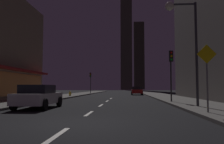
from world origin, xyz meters
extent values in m
cube|color=black|center=(0.00, 32.00, -0.05)|extent=(78.00, 136.00, 0.10)
cube|color=#605E59|center=(7.00, 32.00, 0.07)|extent=(4.00, 76.00, 0.15)
cube|color=#605E59|center=(-7.00, 32.00, 0.07)|extent=(4.00, 76.00, 0.15)
cube|color=silver|center=(0.00, -2.00, 0.01)|extent=(0.16, 2.20, 0.01)
cube|color=silver|center=(0.00, 3.20, 0.01)|extent=(0.16, 2.20, 0.01)
cube|color=silver|center=(0.00, 8.40, 0.01)|extent=(0.16, 2.20, 0.01)
cube|color=silver|center=(0.00, 13.60, 0.01)|extent=(0.16, 2.20, 0.01)
cube|color=silver|center=(0.00, 18.80, 0.01)|extent=(0.16, 2.20, 0.01)
cube|color=maroon|center=(-8.60, 10.79, 3.00)|extent=(0.90, 19.09, 0.20)
cube|color=#444033|center=(1.64, 117.19, 38.87)|extent=(6.17, 7.94, 77.74)
cube|color=#2E2C23|center=(10.31, 150.22, 23.19)|extent=(7.09, 7.10, 46.37)
cube|color=silver|center=(-3.60, 5.85, 0.61)|extent=(1.80, 4.20, 0.65)
cube|color=black|center=(-3.60, 5.65, 1.17)|extent=(1.64, 2.00, 0.55)
cylinder|color=black|center=(-4.48, 7.25, 0.34)|extent=(0.22, 0.68, 0.68)
cylinder|color=black|center=(-2.72, 7.25, 0.34)|extent=(0.22, 0.68, 0.68)
cylinder|color=black|center=(-4.48, 4.45, 0.34)|extent=(0.22, 0.68, 0.68)
cylinder|color=black|center=(-2.72, 4.45, 0.34)|extent=(0.22, 0.68, 0.68)
sphere|color=white|center=(-4.15, 7.90, 0.67)|extent=(0.18, 0.18, 0.18)
sphere|color=white|center=(-3.05, 7.90, 0.67)|extent=(0.18, 0.18, 0.18)
cube|color=#B21919|center=(3.60, 32.38, 0.61)|extent=(1.80, 4.20, 0.65)
cube|color=black|center=(3.60, 32.18, 1.17)|extent=(1.64, 2.00, 0.55)
cylinder|color=black|center=(2.72, 33.78, 0.34)|extent=(0.22, 0.68, 0.68)
cylinder|color=black|center=(4.48, 33.78, 0.34)|extent=(0.22, 0.68, 0.68)
cylinder|color=black|center=(2.72, 30.98, 0.34)|extent=(0.22, 0.68, 0.68)
cylinder|color=black|center=(4.48, 30.98, 0.34)|extent=(0.22, 0.68, 0.68)
sphere|color=white|center=(3.05, 34.43, 0.67)|extent=(0.18, 0.18, 0.18)
sphere|color=white|center=(4.15, 34.43, 0.67)|extent=(0.18, 0.18, 0.18)
cylinder|color=gold|center=(-5.90, 22.83, 0.43)|extent=(0.22, 0.22, 0.55)
sphere|color=gold|center=(-5.90, 22.83, 0.70)|extent=(0.21, 0.21, 0.21)
cylinder|color=gold|center=(-5.90, 22.83, 0.18)|extent=(0.30, 0.30, 0.06)
cylinder|color=gold|center=(-6.06, 22.83, 0.45)|extent=(0.10, 0.10, 0.10)
cylinder|color=gold|center=(-5.74, 22.83, 0.45)|extent=(0.10, 0.10, 0.10)
cylinder|color=#2D2D2D|center=(5.50, 11.00, 2.25)|extent=(0.12, 0.12, 4.20)
cube|color=black|center=(5.50, 10.80, 3.85)|extent=(0.32, 0.24, 0.90)
sphere|color=red|center=(5.50, 10.67, 4.13)|extent=(0.18, 0.18, 0.18)
sphere|color=#F2B20C|center=(5.50, 10.67, 3.85)|extent=(0.18, 0.18, 0.18)
sphere|color=#19D833|center=(5.50, 10.67, 3.57)|extent=(0.18, 0.18, 0.18)
cylinder|color=#2D2D2D|center=(-5.50, 37.95, 2.25)|extent=(0.12, 0.12, 4.20)
cube|color=black|center=(-5.50, 37.75, 3.85)|extent=(0.32, 0.24, 0.90)
sphere|color=red|center=(-5.50, 37.62, 4.13)|extent=(0.18, 0.18, 0.18)
sphere|color=#F2B20C|center=(-5.50, 37.62, 3.85)|extent=(0.18, 0.18, 0.18)
sphere|color=#19D833|center=(-5.50, 37.62, 3.57)|extent=(0.18, 0.18, 0.18)
cylinder|color=#38383D|center=(6.20, 6.31, 3.40)|extent=(0.16, 0.16, 6.50)
cylinder|color=#38383D|center=(5.40, 6.31, 6.55)|extent=(1.60, 0.12, 0.12)
sphere|color=#FCF7CC|center=(4.60, 6.31, 6.45)|extent=(0.56, 0.56, 0.56)
cylinder|color=slate|center=(5.60, 2.80, 1.35)|extent=(0.08, 0.08, 2.40)
cube|color=yellow|center=(5.60, 2.77, 2.85)|extent=(0.91, 0.03, 0.91)
camera|label=1|loc=(1.87, -8.09, 1.29)|focal=36.69mm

